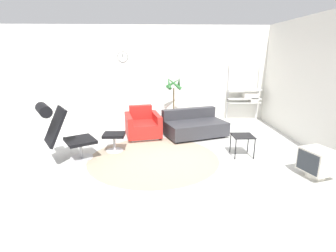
% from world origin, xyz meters
% --- Properties ---
extents(ground_plane, '(12.00, 12.00, 0.00)m').
position_xyz_m(ground_plane, '(0.00, 0.00, 0.00)').
color(ground_plane, silver).
extents(wall_back, '(12.00, 0.09, 2.80)m').
position_xyz_m(wall_back, '(-0.00, 2.99, 1.40)').
color(wall_back, silver).
rests_on(wall_back, ground_plane).
extents(wall_right, '(0.06, 12.00, 2.80)m').
position_xyz_m(wall_right, '(3.16, 0.00, 1.40)').
color(wall_right, silver).
rests_on(wall_right, ground_plane).
extents(round_rug, '(2.57, 2.57, 0.01)m').
position_xyz_m(round_rug, '(-0.23, -0.16, 0.00)').
color(round_rug, tan).
rests_on(round_rug, ground_plane).
extents(lounge_chair, '(1.09, 0.97, 1.15)m').
position_xyz_m(lounge_chair, '(-1.94, -0.28, 0.69)').
color(lounge_chair, '#BCBCC1').
rests_on(lounge_chair, ground_plane).
extents(ottoman, '(0.44, 0.37, 0.39)m').
position_xyz_m(ottoman, '(-1.06, 0.26, 0.28)').
color(ottoman, '#BCBCC1').
rests_on(ottoman, ground_plane).
extents(armchair_red, '(0.97, 1.03, 0.73)m').
position_xyz_m(armchair_red, '(-0.52, 1.27, 0.27)').
color(armchair_red, silver).
rests_on(armchair_red, ground_plane).
extents(couch_low, '(1.67, 1.34, 0.64)m').
position_xyz_m(couch_low, '(0.77, 1.30, 0.24)').
color(couch_low, black).
rests_on(couch_low, ground_plane).
extents(side_table, '(0.41, 0.41, 0.43)m').
position_xyz_m(side_table, '(1.55, -0.09, 0.38)').
color(side_table, black).
rests_on(side_table, ground_plane).
extents(crt_television, '(0.54, 0.57, 0.50)m').
position_xyz_m(crt_television, '(2.49, -1.09, 0.27)').
color(crt_television, beige).
rests_on(crt_television, ground_plane).
extents(potted_plant, '(0.45, 0.51, 1.41)m').
position_xyz_m(potted_plant, '(0.31, 2.32, 0.51)').
color(potted_plant, brown).
rests_on(potted_plant, ground_plane).
extents(shelf_unit, '(0.99, 0.28, 1.78)m').
position_xyz_m(shelf_unit, '(2.57, 2.74, 0.75)').
color(shelf_unit, '#BCBCC1').
rests_on(shelf_unit, ground_plane).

